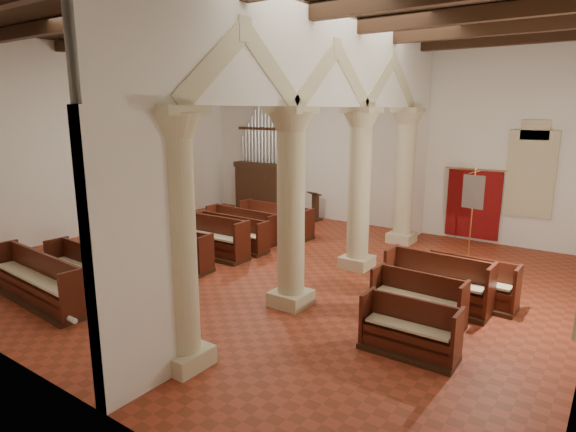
{
  "coord_description": "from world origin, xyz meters",
  "views": [
    {
      "loc": [
        7.2,
        -9.27,
        4.0
      ],
      "look_at": [
        0.32,
        0.5,
        1.36
      ],
      "focal_mm": 30.0,
      "sensor_mm": 36.0,
      "label": 1
    }
  ],
  "objects_px": {
    "pipe_organ": "(261,178)",
    "lectern": "(315,208)",
    "aisle_pew_0": "(409,336)",
    "nave_pew_0": "(38,287)",
    "processional_banner": "(470,231)"
  },
  "relations": [
    {
      "from": "pipe_organ",
      "to": "lectern",
      "type": "height_order",
      "value": "pipe_organ"
    },
    {
      "from": "processional_banner",
      "to": "nave_pew_0",
      "type": "bearing_deg",
      "value": -121.06
    },
    {
      "from": "nave_pew_0",
      "to": "aisle_pew_0",
      "type": "xyz_separation_m",
      "value": [
        7.25,
        2.38,
        -0.03
      ]
    },
    {
      "from": "aisle_pew_0",
      "to": "nave_pew_0",
      "type": "bearing_deg",
      "value": -162.43
    },
    {
      "from": "pipe_organ",
      "to": "processional_banner",
      "type": "height_order",
      "value": "pipe_organ"
    },
    {
      "from": "processional_banner",
      "to": "nave_pew_0",
      "type": "distance_m",
      "value": 10.61
    },
    {
      "from": "aisle_pew_0",
      "to": "pipe_organ",
      "type": "bearing_deg",
      "value": 139.55
    },
    {
      "from": "pipe_organ",
      "to": "nave_pew_0",
      "type": "height_order",
      "value": "pipe_organ"
    },
    {
      "from": "pipe_organ",
      "to": "lectern",
      "type": "distance_m",
      "value": 2.7
    },
    {
      "from": "pipe_organ",
      "to": "lectern",
      "type": "xyz_separation_m",
      "value": [
        2.54,
        -0.01,
        -0.92
      ]
    },
    {
      "from": "processional_banner",
      "to": "aisle_pew_0",
      "type": "relative_size",
      "value": 1.56
    },
    {
      "from": "lectern",
      "to": "processional_banner",
      "type": "xyz_separation_m",
      "value": [
        5.97,
        -1.71,
        0.36
      ]
    },
    {
      "from": "lectern",
      "to": "aisle_pew_0",
      "type": "xyz_separation_m",
      "value": [
        6.57,
        -7.58,
        -0.13
      ]
    },
    {
      "from": "pipe_organ",
      "to": "lectern",
      "type": "relative_size",
      "value": 4.01
    },
    {
      "from": "nave_pew_0",
      "to": "aisle_pew_0",
      "type": "distance_m",
      "value": 7.63
    }
  ]
}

